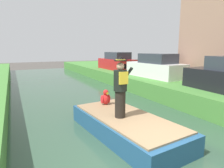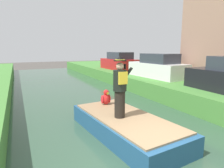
# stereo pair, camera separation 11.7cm
# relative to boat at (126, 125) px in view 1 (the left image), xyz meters

# --- Properties ---
(ground_plane) EXTENTS (80.00, 80.00, 0.00)m
(ground_plane) POSITION_rel_boat_xyz_m (0.00, -1.75, -0.40)
(ground_plane) COLOR #4C4742
(canal_water) EXTENTS (6.65, 48.00, 0.10)m
(canal_water) POSITION_rel_boat_xyz_m (0.00, -1.75, -0.35)
(canal_water) COLOR #33513D
(canal_water) RESTS_ON ground
(boat) EXTENTS (2.19, 4.35, 0.61)m
(boat) POSITION_rel_boat_xyz_m (0.00, 0.00, 0.00)
(boat) COLOR #23517A
(boat) RESTS_ON canal_water
(person_pirate) EXTENTS (0.61, 0.42, 1.85)m
(person_pirate) POSITION_rel_boat_xyz_m (-0.19, -0.00, 1.23)
(person_pirate) COLOR black
(person_pirate) RESTS_ON boat
(parrot_plush) EXTENTS (0.36, 0.35, 0.57)m
(parrot_plush) POSITION_rel_boat_xyz_m (-0.01, 1.46, 0.55)
(parrot_plush) COLOR red
(parrot_plush) RESTS_ON boat
(parked_car_white) EXTENTS (1.95, 4.10, 1.50)m
(parked_car_white) POSITION_rel_boat_xyz_m (5.21, 5.05, 1.18)
(parked_car_white) COLOR white
(parked_car_white) RESTS_ON grass_bank_far
(parked_car_red) EXTENTS (1.87, 4.07, 1.50)m
(parked_car_red) POSITION_rel_boat_xyz_m (5.21, 10.38, 1.18)
(parked_car_red) COLOR red
(parked_car_red) RESTS_ON grass_bank_far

